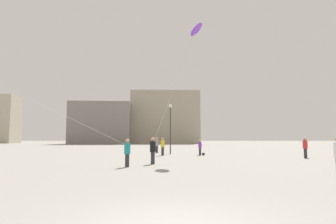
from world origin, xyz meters
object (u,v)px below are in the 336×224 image
object	(u,v)px
person_in_teal	(126,152)
lamppost_east	(169,121)
person_in_black	(152,149)
person_in_purple	(199,147)
person_in_red	(304,147)
building_centre_hall	(100,123)
building_right_hall	(164,118)
kite_violet_diamond	(194,29)
handbag_beside_flyer	(202,154)
person_in_yellow	(162,145)
person_in_grey	(156,144)

from	to	relation	value
person_in_teal	lamppost_east	xyz separation A→B (m)	(2.75, 13.67, 2.66)
person_in_teal	person_in_black	distance (m)	2.40
person_in_purple	person_in_teal	size ratio (longest dim) A/B	0.91
person_in_red	building_centre_hall	world-z (taller)	building_centre_hall
person_in_purple	building_right_hall	xyz separation A→B (m)	(-4.14, 61.73, 6.98)
person_in_red	kite_violet_diamond	xyz separation A→B (m)	(-9.75, -1.70, 10.00)
building_right_hall	kite_violet_diamond	bearing A→B (deg)	-87.23
kite_violet_diamond	handbag_beside_flyer	xyz separation A→B (m)	(1.24, 5.59, -10.87)
kite_violet_diamond	lamppost_east	size ratio (longest dim) A/B	1.89
person_in_purple	person_in_yellow	size ratio (longest dim) A/B	0.86
building_right_hall	handbag_beside_flyer	world-z (taller)	building_right_hall
building_right_hall	person_in_black	bearing A→B (deg)	-90.10
person_in_purple	kite_violet_diamond	world-z (taller)	kite_violet_diamond
person_in_black	building_centre_hall	size ratio (longest dim) A/B	0.10
handbag_beside_flyer	person_in_grey	bearing A→B (deg)	137.47
person_in_black	person_in_grey	xyz separation A→B (m)	(-0.27, 14.20, -0.01)
person_in_teal	person_in_black	world-z (taller)	person_in_black
person_in_yellow	building_right_hall	xyz separation A→B (m)	(-0.37, 62.00, 6.85)
person_in_purple	person_in_teal	world-z (taller)	person_in_teal
person_in_grey	person_in_red	xyz separation A→B (m)	(13.40, -8.37, 0.02)
person_in_grey	lamppost_east	size ratio (longest dim) A/B	0.33
person_in_red	kite_violet_diamond	distance (m)	14.07
person_in_red	kite_violet_diamond	bearing A→B (deg)	5.65
person_in_black	lamppost_east	bearing A→B (deg)	100.61
person_in_red	kite_violet_diamond	size ratio (longest dim) A/B	0.18
person_in_grey	building_centre_hall	distance (m)	50.05
person_in_yellow	building_centre_hall	world-z (taller)	building_centre_hall
person_in_grey	person_in_black	bearing A→B (deg)	21.39
person_in_grey	person_in_yellow	bearing A→B (deg)	29.26
lamppost_east	building_right_hall	bearing A→B (deg)	91.12
person_in_black	building_right_hall	size ratio (longest dim) A/B	0.09
building_right_hall	lamppost_east	xyz separation A→B (m)	(1.16, -59.58, -4.24)
building_centre_hall	handbag_beside_flyer	size ratio (longest dim) A/B	53.73
person_in_black	lamppost_east	distance (m)	12.11
person_in_grey	lamppost_east	world-z (taller)	lamppost_east
person_in_black	person_in_grey	distance (m)	14.20
person_in_yellow	person_in_grey	distance (m)	4.91
person_in_teal	building_centre_hall	bearing A→B (deg)	-119.59
person_in_purple	person_in_teal	distance (m)	12.86
person_in_yellow	building_right_hall	size ratio (longest dim) A/B	0.09
person_in_purple	kite_violet_diamond	bearing A→B (deg)	22.50
person_in_yellow	person_in_red	distance (m)	13.12
kite_violet_diamond	lamppost_east	xyz separation A→B (m)	(-2.09, 7.64, -7.39)
person_in_teal	lamppost_east	size ratio (longest dim) A/B	0.32
person_in_black	lamppost_east	size ratio (longest dim) A/B	0.33
person_in_purple	kite_violet_diamond	distance (m)	11.56
person_in_purple	building_right_hall	distance (m)	62.26
person_in_black	person_in_red	xyz separation A→B (m)	(13.13, 5.82, 0.01)
person_in_purple	person_in_red	distance (m)	9.64
person_in_yellow	person_in_red	bearing A→B (deg)	-16.43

